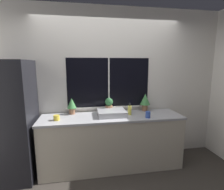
{
  "coord_description": "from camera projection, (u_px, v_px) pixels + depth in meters",
  "views": [
    {
      "loc": [
        -0.46,
        -2.43,
        1.73
      ],
      "look_at": [
        0.0,
        0.3,
        1.24
      ],
      "focal_mm": 28.0,
      "sensor_mm": 36.0,
      "label": 1
    }
  ],
  "objects": [
    {
      "name": "wall_back",
      "position": [
        108.0,
        86.0,
        3.14
      ],
      "size": [
        8.0,
        0.09,
        2.7
      ],
      "color": "silver",
      "rests_on": "ground_plane"
    },
    {
      "name": "counter",
      "position": [
        112.0,
        141.0,
        2.95
      ],
      "size": [
        2.32,
        0.62,
        0.89
      ],
      "color": "beige",
      "rests_on": "ground_plane"
    },
    {
      "name": "sink",
      "position": [
        112.0,
        113.0,
        2.89
      ],
      "size": [
        0.46,
        0.44,
        0.26
      ],
      "color": "#ADADB2",
      "rests_on": "counter"
    },
    {
      "name": "wall_right",
      "position": [
        187.0,
        80.0,
        4.3
      ],
      "size": [
        0.06,
        7.0,
        2.7
      ],
      "color": "silver",
      "rests_on": "ground_plane"
    },
    {
      "name": "potted_plant_left",
      "position": [
        72.0,
        105.0,
        2.95
      ],
      "size": [
        0.15,
        0.15,
        0.27
      ],
      "color": "#9E6B4C",
      "rests_on": "counter"
    },
    {
      "name": "potted_plant_right",
      "position": [
        145.0,
        100.0,
        3.16
      ],
      "size": [
        0.18,
        0.18,
        0.31
      ],
      "color": "#9E6B4C",
      "rests_on": "counter"
    },
    {
      "name": "potted_plant_center",
      "position": [
        109.0,
        105.0,
        3.06
      ],
      "size": [
        0.14,
        0.14,
        0.26
      ],
      "color": "#9E6B4C",
      "rests_on": "counter"
    },
    {
      "name": "mug_blue",
      "position": [
        148.0,
        115.0,
        2.76
      ],
      "size": [
        0.08,
        0.08,
        0.1
      ],
      "color": "#3351AD",
      "rests_on": "counter"
    },
    {
      "name": "soap_bottle",
      "position": [
        130.0,
        110.0,
        2.92
      ],
      "size": [
        0.06,
        0.06,
        0.2
      ],
      "color": "#DBD14C",
      "rests_on": "counter"
    },
    {
      "name": "wall_left",
      "position": [
        3.0,
        83.0,
        3.61
      ],
      "size": [
        0.06,
        7.0,
        2.7
      ],
      "color": "silver",
      "rests_on": "ground_plane"
    },
    {
      "name": "ground_plane",
      "position": [
        115.0,
        176.0,
        2.74
      ],
      "size": [
        14.0,
        14.0,
        0.0
      ],
      "primitive_type": "plane",
      "color": "#38332D"
    },
    {
      "name": "mug_yellow",
      "position": [
        57.0,
        118.0,
        2.64
      ],
      "size": [
        0.09,
        0.09,
        0.08
      ],
      "color": "gold",
      "rests_on": "counter"
    },
    {
      "name": "refrigerator",
      "position": [
        13.0,
        121.0,
        2.61
      ],
      "size": [
        0.6,
        0.74,
        1.79
      ],
      "color": "black",
      "rests_on": "ground_plane"
    }
  ]
}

